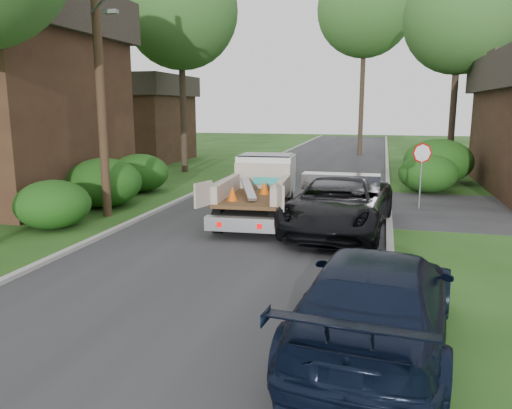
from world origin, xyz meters
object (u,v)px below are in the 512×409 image
object	(u,v)px
flatbed_truck	(261,184)
tree_right_far	(460,18)
stop_sign	(422,162)
navy_suv	(376,300)
black_pickup	(339,204)
tree_left_back	(31,3)
tree_left_far	(180,11)
utility_pole	(99,64)
house_left_far	(131,117)
tree_center_far	(365,9)

from	to	relation	value
flatbed_truck	tree_right_far	bearing A→B (deg)	56.87
stop_sign	flatbed_truck	xyz separation A→B (m)	(-5.46, -2.64, -0.65)
stop_sign	navy_suv	distance (m)	11.83
black_pickup	navy_suv	world-z (taller)	black_pickup
tree_left_back	stop_sign	bearing A→B (deg)	-11.77
tree_left_far	black_pickup	world-z (taller)	tree_left_far
black_pickup	utility_pole	bearing A→B (deg)	-175.73
house_left_far	navy_suv	distance (m)	30.25
house_left_far	navy_suv	xyz separation A→B (m)	(17.30, -24.71, -2.25)
black_pickup	stop_sign	bearing A→B (deg)	62.69
stop_sign	flatbed_truck	world-z (taller)	stop_sign
house_left_far	tree_left_far	bearing A→B (deg)	-39.81
tree_left_far	flatbed_truck	bearing A→B (deg)	-55.77
utility_pole	black_pickup	size ratio (longest dim) A/B	1.64
house_left_far	tree_left_back	distance (m)	10.79
house_left_far	black_pickup	bearing A→B (deg)	-46.88
tree_left_back	tree_right_far	bearing A→B (deg)	18.03
tree_left_far	tree_right_far	distance (m)	15.31
tree_right_far	navy_suv	world-z (taller)	tree_right_far
tree_left_far	black_pickup	xyz separation A→B (m)	(10.06, -12.15, -8.14)
utility_pole	black_pickup	xyz separation A→B (m)	(8.04, -0.13, -4.33)
tree_right_far	flatbed_truck	xyz separation A→B (m)	(-7.76, -13.64, -7.35)
utility_pole	house_left_far	xyz separation A→B (m)	(-8.02, 17.02, -2.12)
house_left_far	black_pickup	size ratio (longest dim) A/B	1.24
stop_sign	house_left_far	xyz separation A→B (m)	(-18.70, 13.00, 1.27)
tree_center_far	flatbed_truck	xyz separation A→B (m)	(-2.26, -23.64, -9.85)
house_left_far	navy_suv	world-z (taller)	house_left_far
utility_pole	tree_left_far	world-z (taller)	tree_left_far
stop_sign	tree_center_far	distance (m)	23.15
stop_sign	black_pickup	distance (m)	5.01
house_left_far	tree_right_far	xyz separation A→B (m)	(21.00, -2.00, 5.43)
tree_right_far	tree_left_back	bearing A→B (deg)	-161.97
house_left_far	flatbed_truck	bearing A→B (deg)	-49.75
utility_pole	tree_left_far	distance (m)	12.77
stop_sign	tree_left_far	bearing A→B (deg)	147.79
tree_left_far	tree_left_back	world-z (taller)	tree_left_far
flatbed_truck	utility_pole	bearing A→B (deg)	-168.67
stop_sign	tree_left_back	world-z (taller)	tree_left_back
black_pickup	tree_center_far	bearing A→B (deg)	96.46
house_left_far	tree_right_far	size ratio (longest dim) A/B	0.66
flatbed_truck	navy_suv	distance (m)	9.95
utility_pole	tree_right_far	distance (m)	20.12
stop_sign	navy_suv	xyz separation A→B (m)	(-1.40, -11.71, -0.98)
tree_right_far	navy_suv	xyz separation A→B (m)	(-3.70, -22.71, -7.68)
tree_right_far	tree_center_far	bearing A→B (deg)	118.81
tree_left_back	utility_pole	bearing A→B (deg)	-43.26
tree_right_far	black_pickup	bearing A→B (deg)	-108.07
house_left_far	tree_center_far	size ratio (longest dim) A/B	0.52
tree_left_back	navy_suv	world-z (taller)	tree_left_back
flatbed_truck	navy_suv	bearing A→B (deg)	-69.36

